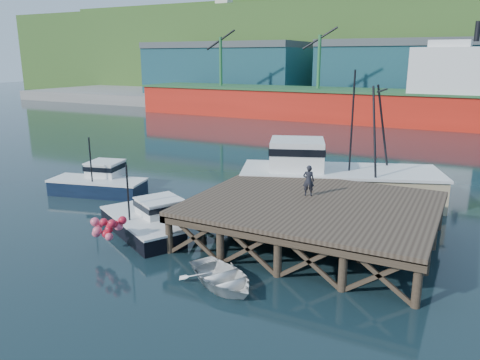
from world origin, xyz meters
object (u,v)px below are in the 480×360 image
Objects in this scene: boat_navy at (100,182)px; dinghy at (222,277)px; boat_black at (146,221)px; trawler at (336,175)px; dockworker at (309,180)px.

dinghy is at bearing -43.21° from boat_navy.
trawler is (7.43, 10.41, 1.03)m from boat_black.
boat_navy reaches higher than dockworker.
boat_black reaches higher than dockworker.
boat_black is 7.45m from dinghy.
dinghy is at bearing -113.39° from trawler.
boat_navy is 4.21× the size of dockworker.
dinghy is (-0.81, -13.82, -1.35)m from trawler.
boat_black is at bearing 92.63° from dinghy.
boat_navy is at bearing 90.32° from dinghy.
dockworker is (15.47, -0.71, 2.12)m from boat_navy.
boat_black is 8.99m from dockworker.
boat_black is 0.50× the size of trawler.
boat_black is 4.06× the size of dockworker.
boat_navy is 16.51m from dinghy.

